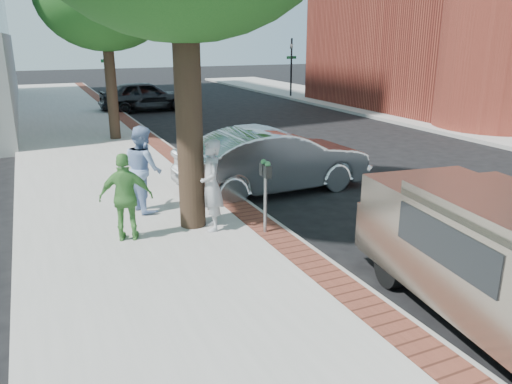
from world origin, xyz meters
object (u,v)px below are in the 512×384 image
person_gray (211,185)px  person_green (126,197)px  person_officer (144,169)px  bg_car (145,96)px  parking_meter (265,181)px  van (503,258)px  sedan_silver (274,160)px

person_gray → person_green: size_ratio=1.09×
person_officer → bg_car: size_ratio=0.40×
parking_meter → person_green: bearing=163.1°
van → sedan_silver: bearing=97.5°
person_officer → person_green: bearing=146.4°
van → person_green: bearing=138.0°
person_gray → person_officer: (-0.96, 1.73, 0.03)m
bg_car → van: 23.05m
person_gray → van: (2.51, -4.70, -0.06)m
person_gray → sedan_silver: bearing=141.8°
person_officer → person_green: person_officer is taller
person_officer → person_gray: bearing=-161.2°
parking_meter → person_green: size_ratio=0.87×
bg_car → van: van is taller
person_gray → person_green: bearing=-85.4°
bg_car → van: size_ratio=0.93×
parking_meter → person_officer: person_officer is taller
parking_meter → person_gray: (-0.89, 0.62, -0.14)m
sedan_silver → van: van is taller
parking_meter → van: bearing=-68.3°
bg_car → sedan_silver: bearing=178.4°
person_gray → bg_car: bearing=-178.6°
person_gray → person_officer: person_officer is taller
parking_meter → sedan_silver: 3.32m
person_officer → person_green: size_ratio=1.13×
parking_meter → sedan_silver: bearing=60.6°
person_officer → person_green: 1.72m
person_officer → van: bearing=-162.0°
person_gray → sedan_silver: size_ratio=0.37×
person_officer → bg_car: bearing=-22.9°
sedan_silver → van: 6.96m
person_gray → van: person_gray is taller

